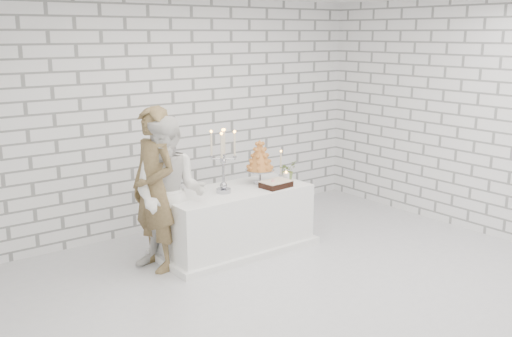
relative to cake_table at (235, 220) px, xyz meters
name	(u,v)px	position (x,y,z in m)	size (l,w,h in m)	color
ground	(298,286)	(-0.10, -1.25, -0.38)	(6.00, 5.00, 0.01)	silver
wall_back	(173,115)	(-0.10, 1.25, 1.12)	(6.00, 0.01, 3.00)	white
wall_right	(476,117)	(2.90, -1.25, 1.12)	(0.01, 5.00, 3.00)	white
cake_table	(235,220)	(0.00, 0.00, 0.00)	(1.80, 0.80, 0.75)	white
groom	(154,189)	(-1.01, 0.08, 0.53)	(0.66, 0.43, 1.80)	brown
bride	(170,194)	(-0.89, -0.04, 0.48)	(0.83, 0.64, 1.70)	white
candelabra	(223,161)	(-0.18, -0.03, 0.75)	(0.30, 0.30, 0.75)	#9C9DA6
croquembouche	(260,161)	(0.42, 0.06, 0.65)	(0.36, 0.36, 0.55)	#AC6128
chocolate_cake	(276,184)	(0.45, -0.21, 0.42)	(0.35, 0.25, 0.08)	black
pillar_candle	(286,177)	(0.71, -0.10, 0.44)	(0.08, 0.08, 0.12)	white
extra_taper	(281,164)	(0.85, 0.18, 0.54)	(0.06, 0.06, 0.32)	beige
flowers	(288,170)	(0.80, -0.01, 0.50)	(0.22, 0.19, 0.24)	#496735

